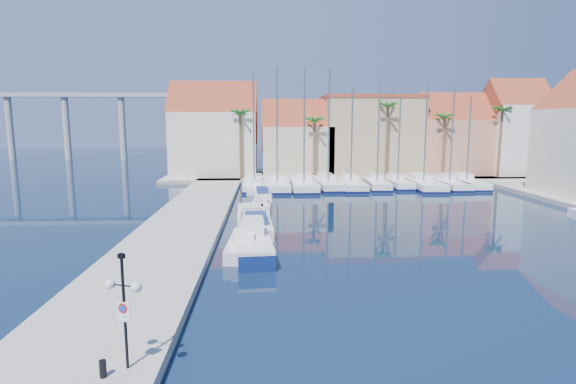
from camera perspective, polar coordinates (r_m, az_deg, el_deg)
The scene contains 33 objects.
ground at distance 20.97m, azimuth 4.78°, elevation -13.83°, with size 260.00×260.00×0.00m, color black.
quay_west at distance 34.19m, azimuth -13.53°, elevation -4.66°, with size 6.00×77.00×0.50m, color gray.
shore_north at distance 68.81m, azimuth 7.74°, elevation 2.19°, with size 54.00×16.00×0.50m, color gray.
lamp_post at distance 14.80m, azimuth -20.17°, elevation -12.01°, with size 1.21×0.63×3.70m.
bollard at distance 15.46m, azimuth -22.45°, elevation -20.04°, with size 0.21×0.21×0.53m, color black.
fishing_boat at distance 27.68m, azimuth -4.37°, elevation -6.62°, with size 2.54×6.27×2.14m.
motorboat_west_0 at distance 28.57m, azimuth -5.48°, elevation -6.56°, with size 2.26×6.25×1.40m.
motorboat_west_1 at distance 33.89m, azimuth -4.08°, elevation -4.10°, with size 2.64×7.09×1.40m.
motorboat_west_2 at distance 37.53m, azimuth -4.67°, elevation -2.84°, with size 2.57×7.10×1.40m.
motorboat_west_3 at distance 41.91m, azimuth -3.36°, elevation -1.60°, with size 1.86×5.28×1.40m.
motorboat_west_4 at distance 47.55m, azimuth -3.31°, elevation -0.36°, with size 2.07×5.13×1.40m.
motorboat_west_5 at distance 52.99m, azimuth -4.12°, elevation 0.58°, with size 1.89×5.79×1.40m.
sailboat_0 at distance 55.83m, azimuth -4.29°, elevation 1.09°, with size 2.86×10.28×13.92m.
sailboat_1 at distance 55.40m, azimuth -1.39°, elevation 1.05°, with size 2.98×10.96×14.59m.
sailboat_2 at distance 55.72m, azimuth 1.98°, elevation 1.08°, with size 3.27×11.61×14.27m.
sailboat_3 at distance 56.43m, azimuth 5.01°, elevation 1.17°, with size 3.16×10.34×14.49m.
sailboat_4 at distance 56.61m, azimuth 7.87°, elevation 1.11°, with size 2.91×10.40×12.12m.
sailboat_5 at distance 57.34m, azimuth 11.15°, elevation 1.15°, with size 3.19×9.31×12.85m.
sailboat_6 at distance 58.58m, azimuth 13.61°, elevation 1.22°, with size 2.34×8.58×11.21m.
sailboat_7 at distance 59.01m, azimuth 16.63°, elevation 1.13°, with size 3.90×11.99×12.79m.
sailboat_8 at distance 59.91m, azimuth 19.61°, elevation 1.11°, with size 2.73×9.79×12.41m.
sailboat_9 at distance 61.56m, azimuth 21.49°, elevation 1.18°, with size 3.56×10.74×11.49m.
building_0 at distance 66.60m, azimuth -9.29°, elevation 7.36°, with size 12.30×9.00×13.50m.
building_1 at distance 66.40m, azimuth 1.15°, elevation 6.40°, with size 10.30×8.00×11.00m.
building_2 at distance 69.00m, azimuth 10.32°, elevation 7.15°, with size 14.20×10.20×11.50m.
building_3 at distance 71.76m, azimuth 19.92°, elevation 6.51°, with size 10.30×8.00×12.00m.
building_4 at distance 74.79m, azimuth 26.68°, elevation 7.03°, with size 8.30×8.00×14.00m.
palm_0 at distance 61.28m, azimuth -6.09°, elevation 9.70°, with size 2.60×2.60×10.15m.
palm_1 at distance 61.54m, azimuth 3.37°, elevation 8.85°, with size 2.60×2.60×9.15m.
palm_2 at distance 63.44m, azimuth 12.55°, elevation 10.35°, with size 2.60×2.60×11.15m.
palm_3 at distance 65.97m, azimuth 19.30°, elevation 8.78°, with size 2.60×2.60×9.65m.
palm_4 at distance 69.37m, azimuth 25.56°, elevation 9.17°, with size 2.60×2.60×10.65m.
viaduct at distance 107.55m, azimuth -22.99°, elevation 9.27°, with size 48.00×2.20×14.45m.
Camera 1 is at (-2.67, -19.18, 8.05)m, focal length 28.00 mm.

